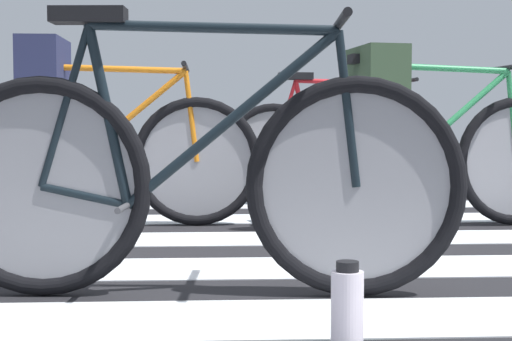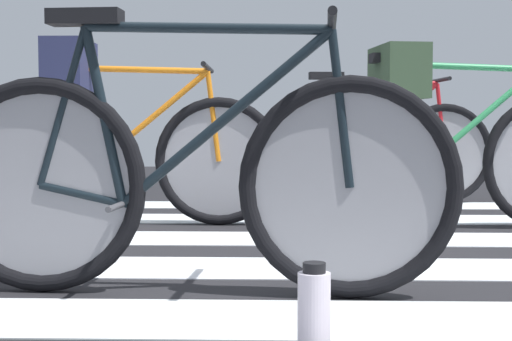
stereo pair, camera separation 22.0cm
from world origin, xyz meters
name	(u,v)px [view 2 (the right image)]	position (x,y,z in m)	size (l,w,h in m)	color
ground	(321,258)	(0.00, 0.00, 0.01)	(18.00, 14.00, 0.02)	black
crosswalk_markings	(302,251)	(-0.08, 0.09, 0.02)	(5.32, 4.26, 0.00)	white
bicycle_1_of_4	(191,178)	(-0.47, -0.75, 0.41)	(1.74, 0.52, 0.93)	black
bicycle_2_of_4	(455,158)	(0.76, 0.82, 0.41)	(1.72, 0.53, 0.93)	black
cyclist_2_of_4	(399,112)	(0.45, 0.78, 0.65)	(0.37, 0.44, 0.97)	beige
bicycle_3_of_4	(127,156)	(-1.03, 0.97, 0.41)	(1.74, 0.52, 0.93)	black
cyclist_3_of_4	(71,106)	(-1.34, 0.97, 0.69)	(0.31, 0.41, 1.03)	beige
bicycle_4_of_4	(374,150)	(0.49, 2.14, 0.41)	(1.73, 0.52, 0.93)	black
water_bottle	(314,316)	(-0.10, -1.45, 0.13)	(0.08, 0.08, 0.24)	white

